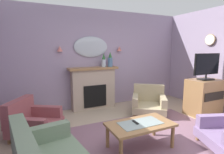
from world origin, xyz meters
TOP-DOWN VIEW (x-y plane):
  - floor at (0.00, 0.00)m, footprint 6.25×6.16m
  - wall_back at (0.00, 2.63)m, footprint 6.25×0.10m
  - patterned_rug at (0.00, 0.20)m, footprint 3.20×2.40m
  - fireplace at (-0.29, 2.41)m, footprint 1.36×0.36m
  - mantel_vase_centre at (0.01, 2.38)m, footprint 0.11×0.11m
  - mantel_vase_left at (0.21, 2.38)m, footprint 0.14×0.14m
  - wall_mirror at (-0.29, 2.55)m, footprint 0.96×0.06m
  - wall_sconce_left at (-1.14, 2.50)m, footprint 0.14×0.14m
  - wall_sconce_right at (0.56, 2.50)m, footprint 0.14×0.14m
  - wall_clock at (2.58, 1.11)m, footprint 0.04×0.31m
  - coffee_table at (-0.27, 0.14)m, footprint 1.10×0.60m
  - tv_remote at (-0.34, 0.18)m, footprint 0.04×0.16m
  - armchair_by_coffee_table at (0.88, 1.44)m, footprint 1.12×1.13m
  - armchair_beside_couch at (-1.90, 1.40)m, footprint 1.11×1.11m
  - tv_cabinet at (2.07, 0.78)m, footprint 0.80×0.57m
  - tv_flatscreen at (2.07, 0.76)m, footprint 0.84×0.24m

SIDE VIEW (x-z plane):
  - floor at x=0.00m, z-range -0.10..0.00m
  - patterned_rug at x=0.00m, z-range 0.00..0.01m
  - armchair_by_coffee_table at x=0.88m, z-range -0.05..0.66m
  - armchair_beside_couch at x=-1.90m, z-range -0.05..0.66m
  - coffee_table at x=-0.27m, z-range 0.16..0.61m
  - tv_cabinet at x=2.07m, z-range 0.00..0.90m
  - tv_remote at x=-0.34m, z-range 0.44..0.46m
  - fireplace at x=-0.29m, z-range -0.01..1.15m
  - tv_flatscreen at x=2.07m, z-range 0.92..1.57m
  - mantel_vase_centre at x=0.01m, z-range 1.15..1.52m
  - mantel_vase_left at x=0.21m, z-range 1.13..1.54m
  - wall_back at x=0.00m, z-range 0.00..2.73m
  - wall_sconce_left at x=-1.14m, z-range 1.59..1.73m
  - wall_sconce_right at x=0.56m, z-range 1.59..1.73m
  - wall_mirror at x=-0.29m, z-range 1.43..1.99m
  - wall_clock at x=2.58m, z-range 1.74..2.05m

